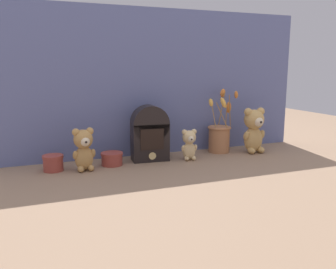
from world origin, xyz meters
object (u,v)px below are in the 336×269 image
Objects in this scene: decorative_tin_tall at (53,163)px; flower_vase at (219,135)px; teddy_bear_large at (254,129)px; decorative_tin_short at (112,159)px; teddy_bear_medium at (84,148)px; teddy_bear_small at (189,144)px; vintage_radio at (150,133)px.

flower_vase is at bearing 3.24° from decorative_tin_tall.
teddy_bear_large reaches higher than decorative_tin_short.
teddy_bear_large is at bearing -1.84° from decorative_tin_short.
flower_vase is (0.71, 0.09, -0.01)m from teddy_bear_medium.
flower_vase is 3.74× the size of decorative_tin_tall.
teddy_bear_small is 1.48× the size of decorative_tin_short.
teddy_bear_medium reaches higher than decorative_tin_short.
teddy_bear_large is 0.75m from decorative_tin_short.
teddy_bear_medium is at bearing -169.26° from vintage_radio.
flower_vase is (0.21, 0.09, 0.01)m from teddy_bear_small.
decorative_tin_short is at bearing 173.95° from teddy_bear_small.
teddy_bear_medium is 1.25× the size of teddy_bear_small.
flower_vase is 3.29× the size of decorative_tin_short.
teddy_bear_small is at bearing -6.05° from decorative_tin_short.
teddy_bear_small is 0.45× the size of flower_vase.
flower_vase reaches higher than vintage_radio.
flower_vase is at bearing 22.01° from teddy_bear_small.
teddy_bear_medium reaches higher than decorative_tin_tall.
teddy_bear_medium is 0.72m from flower_vase.
vintage_radio is at bearing 175.65° from teddy_bear_large.
teddy_bear_medium is 0.50m from teddy_bear_small.
flower_vase is 0.59m from decorative_tin_short.
teddy_bear_small is 0.56× the size of vintage_radio.
teddy_bear_medium is 0.56× the size of flower_vase.
teddy_bear_medium is at bearing -178.81° from teddy_bear_large.
teddy_bear_large is 1.58× the size of teddy_bear_small.
decorative_tin_tall is (-0.13, 0.04, -0.06)m from teddy_bear_medium.
teddy_bear_small is 0.20m from vintage_radio.
decorative_tin_short is (-0.58, -0.05, -0.06)m from flower_vase.
teddy_bear_small is at bearing 0.35° from teddy_bear_medium.
teddy_bear_small is at bearing -157.99° from flower_vase.
decorative_tin_tall is at bearing -177.61° from vintage_radio.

